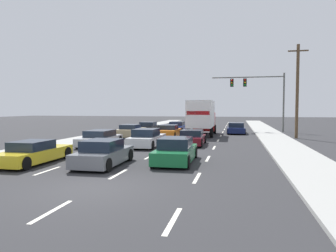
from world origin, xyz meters
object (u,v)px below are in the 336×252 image
Objects in this scene: car_black at (148,127)px; car_tan at (131,131)px; car_yellow at (34,153)px; car_green at (176,151)px; car_gray at (103,154)px; box_truck at (202,116)px; car_silver at (100,138)px; car_blue at (177,127)px; car_maroon at (192,138)px; car_orange at (168,132)px; utility_pole_mid at (297,90)px; car_navy at (236,128)px; traffic_signal_mast at (254,88)px; car_white at (147,138)px.

car_black is 0.99× the size of car_tan.
car_green is at bearing 14.19° from car_yellow.
car_gray is 18.35m from box_truck.
car_black is 6.58m from car_tan.
car_silver is 15.13m from car_blue.
car_maroon is 0.92× the size of car_green.
car_maroon is at bearing -61.36° from car_orange.
car_tan is at bearing -172.67° from utility_pole_mid.
traffic_signal_mast is (2.01, 3.44, 4.75)m from car_navy.
car_maroon is at bearing -60.02° from car_black.
car_silver is 18.57m from utility_pole_mid.
car_navy is (10.14, 21.86, 0.01)m from car_yellow.
car_tan is 0.95× the size of car_navy.
car_green is 20.30m from car_navy.
car_green reaches higher than car_silver.
car_navy is at bearing 65.12° from car_yellow.
utility_pole_mid reaches higher than car_tan.
car_silver is 1.01× the size of car_navy.
car_maroon is at bearing -140.28° from utility_pole_mid.
car_tan is (0.12, -6.58, 0.02)m from car_black.
car_gray is at bearing -76.15° from car_tan.
car_tan is 7.41m from car_silver.
traffic_signal_mast reaches higher than car_orange.
car_tan is 0.57× the size of box_truck.
car_blue reaches higher than car_orange.
car_silver is at bearing -162.75° from car_maroon.
car_maroon is (6.67, 2.07, -0.03)m from car_silver.
car_silver is 1.12× the size of car_gray.
utility_pole_mid reaches higher than car_white.
utility_pole_mid is (5.53, -4.77, 3.95)m from car_navy.
car_green is 0.51× the size of utility_pole_mid.
box_truck reaches higher than car_maroon.
car_orange is at bearing -58.85° from car_black.
car_tan reaches higher than car_navy.
car_green is (3.32, 1.63, 0.00)m from car_gray.
car_blue is (3.22, 7.40, -0.02)m from car_tan.
box_truck is at bearing -133.52° from car_navy.
car_tan is 8.07m from car_blue.
car_orange is at bearing 76.32° from car_yellow.
car_yellow is at bearing -115.64° from traffic_signal_mast.
car_silver is 6.98m from car_maroon.
car_black is at bearing -166.31° from car_blue.
traffic_signal_mast is (8.41, 17.31, 4.70)m from car_white.
car_yellow is 11.90m from car_maroon.
car_green is at bearing -79.65° from car_blue.
car_tan reaches higher than car_maroon.
car_blue reaches higher than car_maroon.
car_white is at bearing -106.07° from box_truck.
traffic_signal_mast reaches higher than car_black.
car_gray is at bearing -153.87° from car_green.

